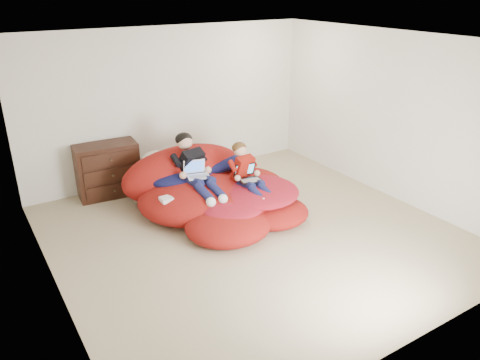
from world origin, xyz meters
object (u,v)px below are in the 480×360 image
object	(u,v)px
dresser	(108,170)
laptop_black	(248,175)
younger_boy	(247,170)
laptop_white	(197,172)
beanbag_pile	(213,192)
older_boy	(194,165)

from	to	relation	value
dresser	laptop_black	world-z (taller)	dresser
younger_boy	laptop_white	xyz separation A→B (m)	(-0.65, 0.32, 0.01)
beanbag_pile	dresser	bearing A→B (deg)	131.67
older_boy	laptop_white	world-z (taller)	older_boy
laptop_white	dresser	bearing A→B (deg)	125.22
younger_boy	beanbag_pile	bearing A→B (deg)	142.60
beanbag_pile	laptop_white	world-z (taller)	beanbag_pile
younger_boy	laptop_white	distance (m)	0.72
beanbag_pile	older_boy	xyz separation A→B (m)	(-0.25, 0.10, 0.43)
dresser	laptop_black	xyz separation A→B (m)	(1.55, -1.62, 0.13)
laptop_white	laptop_black	world-z (taller)	laptop_white
beanbag_pile	younger_boy	world-z (taller)	younger_boy
dresser	beanbag_pile	size ratio (longest dim) A/B	0.41
older_boy	laptop_white	distance (m)	0.11
younger_boy	dresser	bearing A→B (deg)	134.08
laptop_black	younger_boy	bearing A→B (deg)	90.00
older_boy	dresser	bearing A→B (deg)	127.05
older_boy	younger_boy	xyz separation A→B (m)	(0.65, -0.40, -0.08)
younger_boy	laptop_black	world-z (taller)	younger_boy
laptop_white	laptop_black	xyz separation A→B (m)	(0.65, -0.34, -0.08)
dresser	older_boy	xyz separation A→B (m)	(0.90, -1.20, 0.28)
older_boy	laptop_black	world-z (taller)	older_boy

